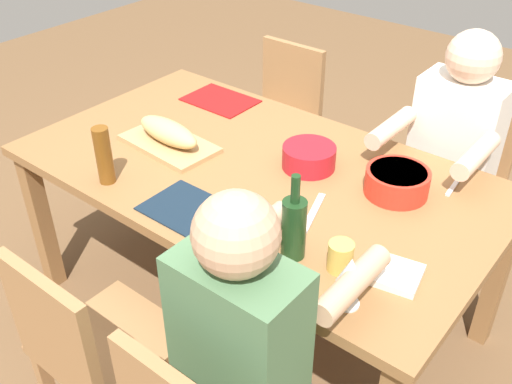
# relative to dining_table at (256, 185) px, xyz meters

# --- Properties ---
(ground_plane) EXTENTS (8.00, 8.00, 0.00)m
(ground_plane) POSITION_rel_dining_table_xyz_m (0.00, 0.00, -0.66)
(ground_plane) COLOR brown
(dining_table) EXTENTS (1.83, 1.04, 0.74)m
(dining_table) POSITION_rel_dining_table_xyz_m (0.00, 0.00, 0.00)
(dining_table) COLOR olive
(dining_table) RESTS_ON ground_plane
(chair_far_left) EXTENTS (0.40, 0.40, 0.85)m
(chair_far_left) POSITION_rel_dining_table_xyz_m (-0.50, 0.84, -0.18)
(chair_far_left) COLOR #9E7044
(chair_far_left) RESTS_ON ground_plane
(chair_near_center) EXTENTS (0.40, 0.40, 0.85)m
(chair_near_center) POSITION_rel_dining_table_xyz_m (0.00, -0.84, -0.18)
(chair_near_center) COLOR #9E7044
(chair_near_center) RESTS_ON ground_plane
(diner_near_right) EXTENTS (0.41, 0.53, 1.20)m
(diner_near_right) POSITION_rel_dining_table_xyz_m (0.50, -0.66, 0.03)
(diner_near_right) COLOR #2D2D38
(diner_near_right) RESTS_ON ground_plane
(chair_far_right) EXTENTS (0.40, 0.40, 0.85)m
(chair_far_right) POSITION_rel_dining_table_xyz_m (0.50, 0.84, -0.18)
(chair_far_right) COLOR #9E7044
(chair_far_right) RESTS_ON ground_plane
(diner_far_right) EXTENTS (0.41, 0.53, 1.20)m
(diner_far_right) POSITION_rel_dining_table_xyz_m (0.50, 0.66, 0.03)
(diner_far_right) COLOR #2D2D38
(diner_far_right) RESTS_ON ground_plane
(serving_bowl_pasta) EXTENTS (0.23, 0.23, 0.09)m
(serving_bowl_pasta) POSITION_rel_dining_table_xyz_m (0.50, 0.18, 0.13)
(serving_bowl_pasta) COLOR red
(serving_bowl_pasta) RESTS_ON dining_table
(serving_bowl_fruit) EXTENTS (0.20, 0.20, 0.09)m
(serving_bowl_fruit) POSITION_rel_dining_table_xyz_m (0.15, 0.13, 0.13)
(serving_bowl_fruit) COLOR #B21923
(serving_bowl_fruit) RESTS_ON dining_table
(cutting_board) EXTENTS (0.41, 0.25, 0.02)m
(cutting_board) POSITION_rel_dining_table_xyz_m (-0.38, -0.09, 0.09)
(cutting_board) COLOR tan
(cutting_board) RESTS_ON dining_table
(bread_loaf) EXTENTS (0.33, 0.13, 0.09)m
(bread_loaf) POSITION_rel_dining_table_xyz_m (-0.38, -0.09, 0.14)
(bread_loaf) COLOR tan
(bread_loaf) RESTS_ON cutting_board
(wine_bottle) EXTENTS (0.08, 0.08, 0.29)m
(wine_bottle) POSITION_rel_dining_table_xyz_m (0.41, -0.33, 0.19)
(wine_bottle) COLOR #193819
(wine_bottle) RESTS_ON dining_table
(beer_bottle) EXTENTS (0.06, 0.06, 0.22)m
(beer_bottle) POSITION_rel_dining_table_xyz_m (-0.37, -0.41, 0.19)
(beer_bottle) COLOR brown
(beer_bottle) RESTS_ON dining_table
(wine_glass) EXTENTS (0.08, 0.08, 0.17)m
(wine_glass) POSITION_rel_dining_table_xyz_m (0.65, -0.41, 0.19)
(wine_glass) COLOR silver
(wine_glass) RESTS_ON dining_table
(placemat_far_left) EXTENTS (0.32, 0.23, 0.01)m
(placemat_far_left) POSITION_rel_dining_table_xyz_m (-0.50, 0.36, 0.08)
(placemat_far_left) COLOR maroon
(placemat_far_left) RESTS_ON dining_table
(placemat_near_center) EXTENTS (0.32, 0.23, 0.01)m
(placemat_near_center) POSITION_rel_dining_table_xyz_m (0.00, -0.36, 0.08)
(placemat_near_center) COLOR #142333
(placemat_near_center) RESTS_ON dining_table
(cup_near_right) EXTENTS (0.08, 0.08, 0.10)m
(cup_near_right) POSITION_rel_dining_table_xyz_m (0.56, -0.29, 0.12)
(cup_near_right) COLOR gold
(cup_near_right) RESTS_ON dining_table
(fork_far_right) EXTENTS (0.03, 0.17, 0.01)m
(fork_far_right) POSITION_rel_dining_table_xyz_m (0.64, 0.36, 0.08)
(fork_far_right) COLOR silver
(fork_far_right) RESTS_ON dining_table
(carving_knife) EXTENTS (0.09, 0.23, 0.01)m
(carving_knife) POSITION_rel_dining_table_xyz_m (0.34, -0.11, 0.08)
(carving_knife) COLOR silver
(carving_knife) RESTS_ON dining_table
(napkin_stack) EXTENTS (0.16, 0.16, 0.02)m
(napkin_stack) POSITION_rel_dining_table_xyz_m (0.71, -0.22, 0.09)
(napkin_stack) COLOR white
(napkin_stack) RESTS_ON dining_table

